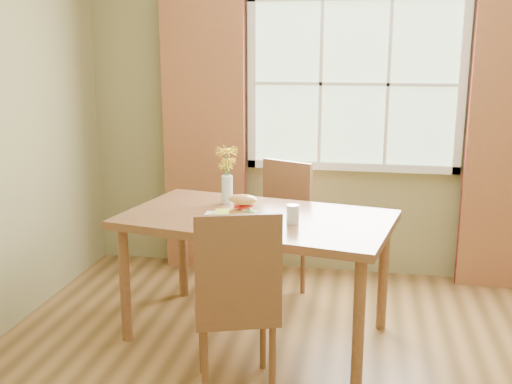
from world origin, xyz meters
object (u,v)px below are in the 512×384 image
object	(u,v)px
chair_far	(279,223)
water_glass	(293,215)
chair_near	(237,297)
croissant_sandwich	(243,206)
dining_table	(257,228)
flower_vase	(227,169)

from	to	relation	value
chair_far	water_glass	bearing A→B (deg)	-51.67
chair_near	croissant_sandwich	size ratio (longest dim) A/B	5.29
dining_table	chair_near	world-z (taller)	chair_near
dining_table	croissant_sandwich	bearing A→B (deg)	-117.91
dining_table	water_glass	world-z (taller)	water_glass
croissant_sandwich	chair_near	bearing A→B (deg)	-73.09
dining_table	flower_vase	bearing A→B (deg)	143.90
chair_near	chair_far	distance (m)	1.40
chair_near	flower_vase	xyz separation A→B (m)	(-0.27, 0.97, 0.45)
dining_table	croissant_sandwich	distance (m)	0.19
chair_near	water_glass	bearing A→B (deg)	52.44
dining_table	chair_far	world-z (taller)	chair_far
dining_table	water_glass	size ratio (longest dim) A/B	15.81
dining_table	croissant_sandwich	xyz separation A→B (m)	(-0.07, -0.08, 0.16)
chair_near	water_glass	distance (m)	0.67
dining_table	flower_vase	world-z (taller)	flower_vase
water_glass	flower_vase	bearing A→B (deg)	140.97
chair_far	water_glass	xyz separation A→B (m)	(0.20, -0.82, 0.30)
chair_far	flower_vase	bearing A→B (deg)	-98.06
flower_vase	chair_far	bearing A→B (deg)	57.22
chair_near	chair_far	world-z (taller)	chair_near
chair_near	flower_vase	bearing A→B (deg)	87.78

